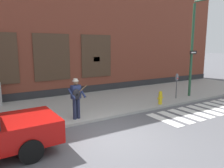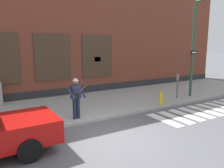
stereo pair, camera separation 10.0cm
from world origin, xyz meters
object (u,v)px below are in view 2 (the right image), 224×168
busker (76,96)px  traffic_light (211,30)px  fire_hydrant (161,98)px  parking_meter (177,82)px

busker → traffic_light: size_ratio=0.30×
busker → fire_hydrant: bearing=-1.1°
traffic_light → busker: bearing=175.5°
traffic_light → parking_meter: (-1.19, 1.01, -2.85)m
traffic_light → parking_meter: traffic_light is taller
busker → fire_hydrant: (4.58, -0.09, -0.61)m
busker → parking_meter: (6.30, 0.42, -0.02)m
traffic_light → fire_hydrant: bearing=170.1°
fire_hydrant → parking_meter: bearing=16.4°
traffic_light → fire_hydrant: (-2.91, 0.51, -3.45)m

